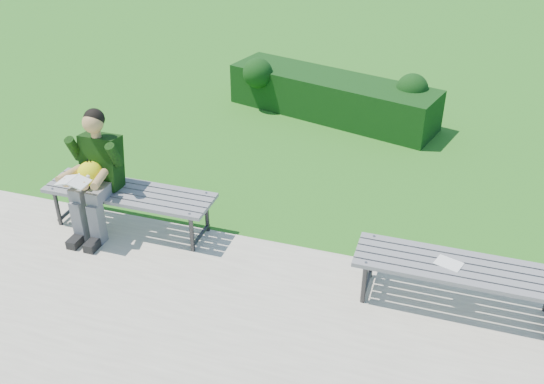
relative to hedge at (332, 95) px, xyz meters
name	(u,v)px	position (x,y,z in m)	size (l,w,h in m)	color
ground	(267,242)	(0.11, -3.40, -0.33)	(80.00, 80.00, 0.00)	#217D1C
walkway	(198,361)	(0.11, -5.15, -0.32)	(30.00, 3.50, 0.02)	#A69A8A
hedge	(332,95)	(0.00, 0.00, 0.00)	(3.24, 1.59, 0.80)	#183D14
bench_left	(129,196)	(-1.32, -3.61, 0.09)	(1.80, 0.50, 0.46)	gray
bench_right	(460,271)	(2.02, -3.85, 0.09)	(1.80, 0.50, 0.46)	gray
seated_boy	(95,170)	(-1.62, -3.71, 0.39)	(0.56, 0.76, 1.31)	gray
paper_sheet	(449,263)	(1.92, -3.85, 0.14)	(0.26, 0.22, 0.01)	white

